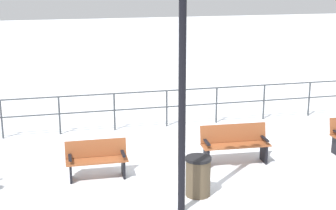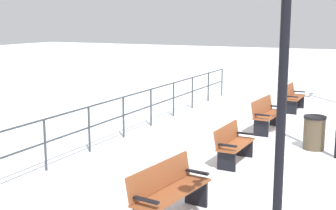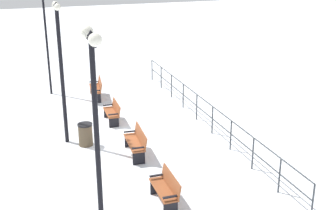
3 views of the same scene
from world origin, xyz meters
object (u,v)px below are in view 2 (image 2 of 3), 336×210
at_px(bench_second, 233,144).
at_px(bench_fourth, 293,97).
at_px(trash_bin, 314,133).
at_px(bench_nearest, 169,190).
at_px(bench_third, 267,114).

xyz_separation_m(bench_second, bench_fourth, (-0.03, 6.59, 0.04)).
bearing_deg(trash_bin, bench_second, -126.67).
bearing_deg(bench_nearest, bench_fourth, 97.35).
height_order(bench_nearest, bench_second, bench_nearest).
relative_size(bench_nearest, bench_third, 1.04).
xyz_separation_m(bench_third, bench_fourth, (0.06, 3.29, -0.01)).
height_order(bench_third, trash_bin, bench_third).
height_order(bench_second, bench_fourth, bench_fourth).
distance_m(bench_third, bench_fourth, 3.29).
bearing_deg(trash_bin, bench_fourth, 107.22).
xyz_separation_m(bench_nearest, bench_third, (-0.13, 6.58, 0.01)).
relative_size(bench_fourth, trash_bin, 1.74).
relative_size(bench_second, bench_third, 0.83).
distance_m(bench_nearest, trash_bin, 5.38).
relative_size(bench_second, trash_bin, 1.66).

